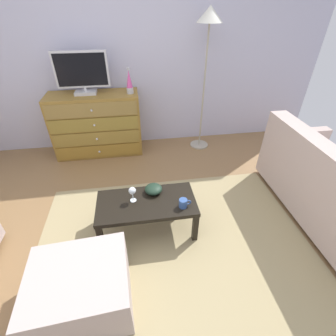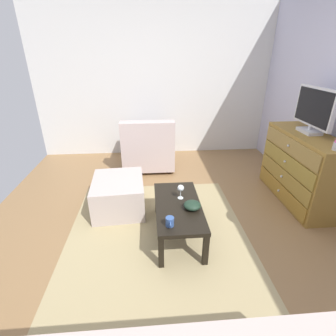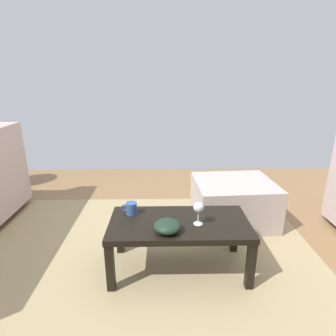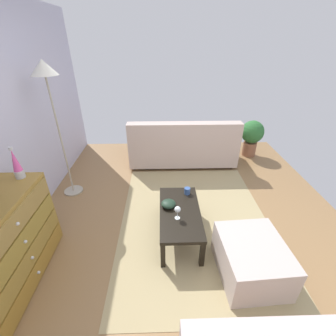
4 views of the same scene
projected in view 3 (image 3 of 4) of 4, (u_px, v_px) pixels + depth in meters
ground_plane at (174, 269)px, 1.99m from camera, size 5.57×4.42×0.05m
area_rug at (148, 250)px, 2.16m from camera, size 2.60×1.90×0.01m
coffee_table at (179, 228)px, 1.86m from camera, size 0.94×0.46×0.37m
wine_glass at (199, 208)px, 1.78m from camera, size 0.07×0.07×0.16m
mug at (131, 208)px, 1.94m from camera, size 0.11×0.08×0.08m
bowl_decorative at (167, 226)px, 1.71m from camera, size 0.17×0.17×0.08m
ottoman at (233, 202)px, 2.55m from camera, size 0.74×0.64×0.40m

